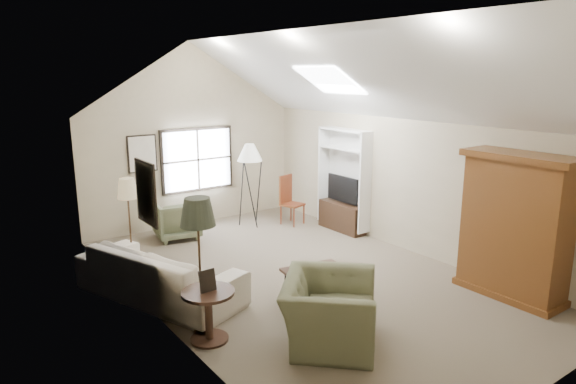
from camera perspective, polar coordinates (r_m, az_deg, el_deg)
room_shell at (r=8.02m, az=1.72°, el=12.14°), size 5.01×8.01×4.00m
window at (r=11.61m, az=-10.02°, el=3.56°), size 1.72×0.08×1.42m
skylight at (r=9.53m, az=4.66°, el=12.35°), size 0.80×1.20×0.52m
wall_art at (r=8.96m, az=-15.72°, el=2.24°), size 1.97×3.71×0.88m
armoire at (r=8.41m, az=23.96°, el=-3.52°), size 0.60×1.50×2.20m
tv_alcove at (r=10.97m, az=6.20°, el=1.53°), size 0.32×1.30×2.10m
media_console at (r=11.16m, az=6.02°, el=-2.76°), size 0.34×1.18×0.60m
tv_panel at (r=11.01m, az=6.10°, el=0.35°), size 0.05×0.90×0.55m
sofa at (r=8.09m, az=-14.10°, el=-8.69°), size 1.93×2.89×0.79m
armchair_near at (r=6.65m, az=4.57°, el=-13.05°), size 1.71×1.72×0.84m
armchair_far at (r=10.81m, az=-12.29°, el=-3.00°), size 0.97×0.99×0.79m
coffee_table at (r=7.89m, az=2.88°, el=-10.10°), size 0.99×0.66×0.47m
bowl at (r=7.79m, az=2.90°, el=-8.34°), size 0.26×0.26×0.05m
side_table at (r=6.77m, az=-8.79°, el=-13.42°), size 0.87×0.87×0.67m
side_chair at (r=11.49m, az=0.49°, el=-0.92°), size 0.53×0.53×1.10m
tripod_lamp at (r=11.33m, az=-4.22°, el=0.84°), size 0.58×0.58×1.87m
dark_lamp at (r=6.70m, az=-9.77°, el=-8.16°), size 0.58×0.58×1.88m
tan_lamp at (r=9.02m, az=-17.16°, el=-3.58°), size 0.43×0.43×1.69m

